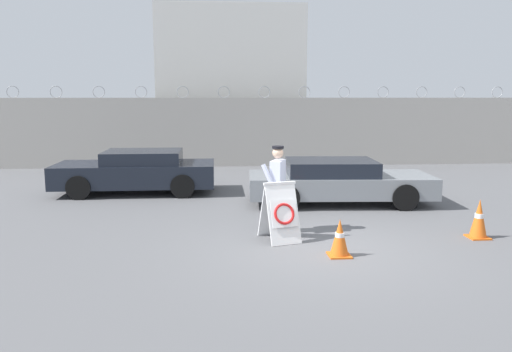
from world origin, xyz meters
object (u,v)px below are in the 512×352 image
object	(u,v)px
parked_car_front_coupe	(137,171)
parked_car_rear_sedan	(338,181)
security_guard	(278,184)
traffic_cone_mid	(479,219)
barricade_sign	(280,212)
traffic_cone_near	(340,238)

from	to	relation	value
parked_car_front_coupe	parked_car_rear_sedan	size ratio (longest dim) A/B	0.94
security_guard	parked_car_front_coupe	bearing A→B (deg)	-118.92
security_guard	traffic_cone_mid	bearing A→B (deg)	101.83
barricade_sign	parked_car_rear_sedan	distance (m)	3.77
parked_car_rear_sedan	barricade_sign	bearing A→B (deg)	-117.08
traffic_cone_near	parked_car_front_coupe	bearing A→B (deg)	125.46
barricade_sign	parked_car_rear_sedan	size ratio (longest dim) A/B	0.24
traffic_cone_near	parked_car_front_coupe	world-z (taller)	parked_car_front_coupe
traffic_cone_near	parked_car_rear_sedan	xyz separation A→B (m)	(1.01, 4.30, 0.26)
traffic_cone_mid	parked_car_front_coupe	xyz separation A→B (m)	(-7.41, 5.29, 0.24)
security_guard	parked_car_front_coupe	size ratio (longest dim) A/B	0.40
parked_car_rear_sedan	traffic_cone_mid	bearing A→B (deg)	-56.15
security_guard	barricade_sign	bearing A→B (deg)	21.35
traffic_cone_near	barricade_sign	bearing A→B (deg)	130.85
security_guard	traffic_cone_mid	size ratio (longest dim) A/B	2.28
traffic_cone_near	parked_car_rear_sedan	world-z (taller)	parked_car_rear_sedan
parked_car_front_coupe	security_guard	bearing A→B (deg)	128.07
traffic_cone_near	parked_car_rear_sedan	size ratio (longest dim) A/B	0.14
barricade_sign	traffic_cone_near	world-z (taller)	barricade_sign
barricade_sign	traffic_cone_mid	size ratio (longest dim) A/B	1.47
barricade_sign	traffic_cone_near	distance (m)	1.41
security_guard	parked_car_rear_sedan	world-z (taller)	security_guard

